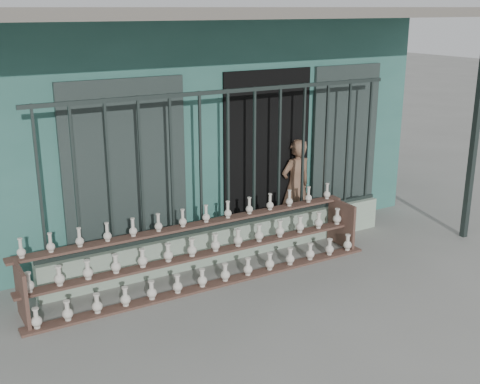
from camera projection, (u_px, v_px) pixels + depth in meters
ground at (283, 296)px, 6.98m from camera, size 60.00×60.00×0.00m
workshop_building at (142, 107)px, 9.99m from camera, size 7.40×6.60×3.21m
parapet_wall at (229, 242)px, 7.98m from camera, size 5.00×0.20×0.45m
security_fence at (228, 160)px, 7.65m from camera, size 5.00×0.04×1.80m
shelf_rack at (205, 251)px, 7.33m from camera, size 4.50×0.68×0.85m
elderly_woman at (296, 186)px, 8.83m from camera, size 0.53×0.36×1.40m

